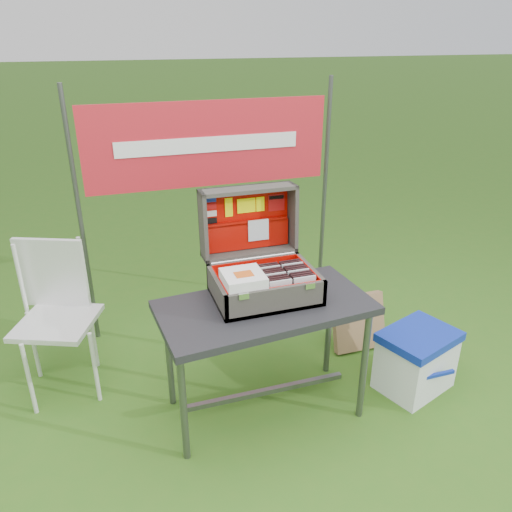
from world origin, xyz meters
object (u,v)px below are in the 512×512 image
object	(u,v)px
chair	(57,324)
table	(265,359)
cardboard_box	(358,322)
cooler	(416,360)
suitcase	(261,248)

from	to	relation	value
chair	table	bearing A→B (deg)	-4.63
chair	cardboard_box	size ratio (longest dim) A/B	2.37
chair	cardboard_box	world-z (taller)	chair
table	cardboard_box	world-z (taller)	table
cooler	chair	distance (m)	2.09
chair	cooler	bearing A→B (deg)	4.75
table	suitcase	world-z (taller)	suitcase
cooler	cardboard_box	distance (m)	0.50
table	cardboard_box	bearing A→B (deg)	21.26
table	cardboard_box	size ratio (longest dim) A/B	2.90
table	cooler	size ratio (longest dim) A/B	2.55
suitcase	cardboard_box	xyz separation A→B (m)	(0.78, 0.26, -0.76)
table	cooler	xyz separation A→B (m)	(0.92, -0.09, -0.15)
table	cooler	world-z (taller)	table
table	suitcase	size ratio (longest dim) A/B	2.02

